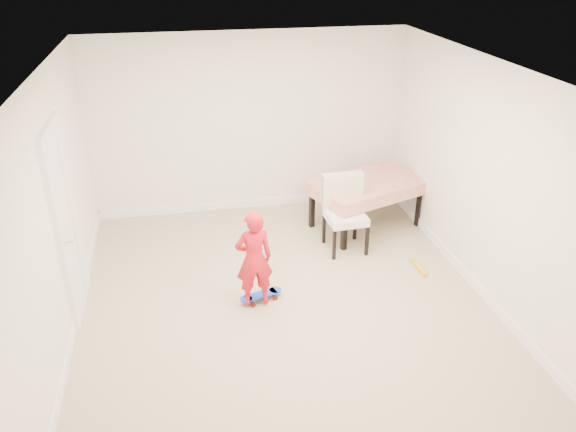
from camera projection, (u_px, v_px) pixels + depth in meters
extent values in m
plane|color=tan|center=(283.00, 299.00, 6.40)|extent=(5.00, 5.00, 0.00)
cube|color=silver|center=(282.00, 71.00, 5.25)|extent=(4.50, 5.00, 0.04)
cube|color=white|center=(249.00, 125.00, 7.99)|extent=(4.50, 0.04, 2.60)
cube|color=white|center=(355.00, 350.00, 3.65)|extent=(4.50, 0.04, 2.60)
cube|color=white|center=(56.00, 214.00, 5.42)|extent=(0.04, 5.00, 2.60)
cube|color=white|center=(480.00, 179.00, 6.22)|extent=(0.04, 5.00, 2.60)
cube|color=white|center=(67.00, 225.00, 5.81)|extent=(0.11, 0.94, 2.11)
cube|color=white|center=(252.00, 203.00, 8.56)|extent=(4.50, 0.02, 0.12)
cube|color=white|center=(77.00, 318.00, 5.98)|extent=(0.02, 5.00, 0.12)
cube|color=white|center=(465.00, 273.00, 6.77)|extent=(0.02, 5.00, 0.12)
imported|color=red|center=(254.00, 262.00, 6.05)|extent=(0.43, 0.30, 1.13)
cylinder|color=gold|center=(419.00, 267.00, 6.96)|extent=(0.07, 0.40, 0.06)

